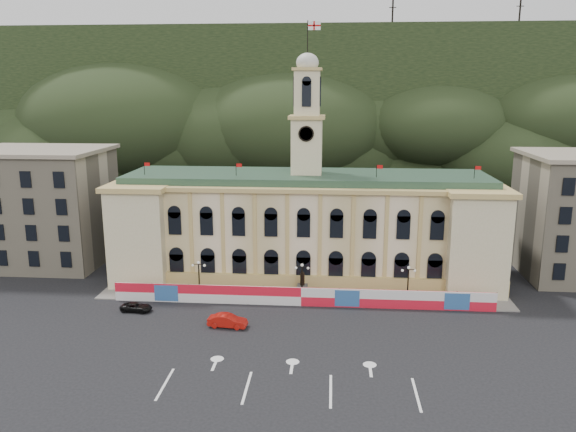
# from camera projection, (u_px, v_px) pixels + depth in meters

# --- Properties ---
(ground) EXTENTS (260.00, 260.00, 0.00)m
(ground) POSITION_uv_depth(u_px,v_px,m) (293.00, 359.00, 59.09)
(ground) COLOR black
(ground) RESTS_ON ground
(lane_markings) EXTENTS (26.00, 10.00, 0.02)m
(lane_markings) POSITION_uv_depth(u_px,v_px,m) (289.00, 384.00, 54.24)
(lane_markings) COLOR white
(lane_markings) RESTS_ON ground
(hill_ridge) EXTENTS (230.00, 80.00, 64.00)m
(hill_ridge) POSITION_uv_depth(u_px,v_px,m) (321.00, 116.00, 173.27)
(hill_ridge) COLOR black
(hill_ridge) RESTS_ON ground
(city_hall) EXTENTS (56.20, 17.60, 37.10)m
(city_hall) POSITION_uv_depth(u_px,v_px,m) (306.00, 225.00, 84.19)
(city_hall) COLOR beige
(city_hall) RESTS_ON ground
(side_building_left) EXTENTS (21.00, 17.00, 18.60)m
(side_building_left) POSITION_uv_depth(u_px,v_px,m) (41.00, 206.00, 90.39)
(side_building_left) COLOR tan
(side_building_left) RESTS_ON ground
(hoarding_fence) EXTENTS (50.00, 0.44, 2.50)m
(hoarding_fence) POSITION_uv_depth(u_px,v_px,m) (302.00, 297.00, 73.45)
(hoarding_fence) COLOR red
(hoarding_fence) RESTS_ON ground
(pavement) EXTENTS (56.00, 5.50, 0.16)m
(pavement) POSITION_uv_depth(u_px,v_px,m) (302.00, 297.00, 76.32)
(pavement) COLOR slate
(pavement) RESTS_ON ground
(statue) EXTENTS (1.40, 1.40, 3.72)m
(statue) POSITION_uv_depth(u_px,v_px,m) (302.00, 289.00, 76.32)
(statue) COLOR #595651
(statue) RESTS_ON ground
(lamp_left) EXTENTS (1.96, 0.44, 5.15)m
(lamp_left) POSITION_uv_depth(u_px,v_px,m) (199.00, 276.00, 76.01)
(lamp_left) COLOR black
(lamp_left) RESTS_ON ground
(lamp_center) EXTENTS (1.96, 0.44, 5.15)m
(lamp_center) POSITION_uv_depth(u_px,v_px,m) (302.00, 278.00, 74.92)
(lamp_center) COLOR black
(lamp_center) RESTS_ON ground
(lamp_right) EXTENTS (1.96, 0.44, 5.15)m
(lamp_right) POSITION_uv_depth(u_px,v_px,m) (408.00, 281.00, 73.84)
(lamp_right) COLOR black
(lamp_right) RESTS_ON ground
(red_sedan) EXTENTS (2.53, 5.02, 1.55)m
(red_sedan) POSITION_uv_depth(u_px,v_px,m) (228.00, 321.00, 66.99)
(red_sedan) COLOR #A9130C
(red_sedan) RESTS_ON ground
(black_suv) EXTENTS (2.48, 4.29, 1.11)m
(black_suv) POSITION_uv_depth(u_px,v_px,m) (136.00, 307.00, 71.74)
(black_suv) COLOR black
(black_suv) RESTS_ON ground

